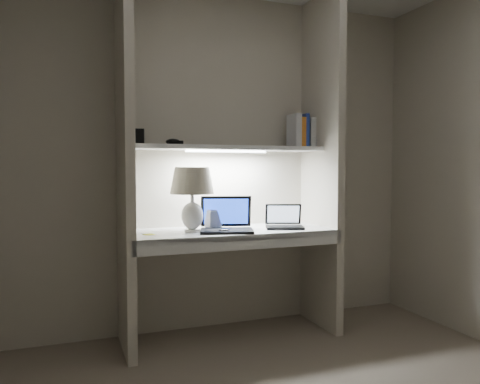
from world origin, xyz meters
name	(u,v)px	position (x,y,z in m)	size (l,w,h in m)	color
back_wall	(219,162)	(0.00, 1.50, 1.25)	(3.20, 0.01, 2.50)	#BFB5A3
alcove_panel_left	(125,161)	(-0.73, 1.23, 1.25)	(0.06, 0.55, 2.50)	#BFB5A3
alcove_panel_right	(322,162)	(0.73, 1.23, 1.25)	(0.06, 0.55, 2.50)	#BFB5A3
desk	(231,232)	(0.00, 1.23, 0.75)	(1.40, 0.55, 0.04)	white
desk_apron	(244,242)	(0.00, 0.96, 0.72)	(1.46, 0.03, 0.10)	silver
shelf	(227,148)	(0.00, 1.32, 1.35)	(1.40, 0.36, 0.03)	silver
strip_light	(227,151)	(0.00, 1.32, 1.33)	(0.60, 0.04, 0.01)	white
table_lamp	(192,188)	(-0.29, 1.21, 1.07)	(0.30, 0.30, 0.44)	white
laptop_main	(226,223)	(-0.05, 1.17, 0.82)	(0.43, 0.40, 0.24)	black
laptop_netbook	(284,222)	(0.40, 1.18, 0.81)	(0.33, 0.31, 0.17)	black
speaker	(213,219)	(-0.11, 1.30, 0.84)	(0.10, 0.07, 0.14)	silver
mouse	(224,231)	(-0.10, 1.07, 0.79)	(0.09, 0.06, 0.03)	black
cable_coil	(284,228)	(0.38, 1.15, 0.78)	(0.10, 0.10, 0.01)	black
sticky_note	(149,234)	(-0.59, 1.18, 0.77)	(0.06, 0.06, 0.00)	#F0FF35
book_row	(305,132)	(0.65, 1.34, 1.48)	(0.24, 0.17, 0.25)	silver
shelf_box	(139,137)	(-0.61, 1.43, 1.42)	(0.07, 0.05, 0.11)	black
shelf_gadget	(173,142)	(-0.39, 1.34, 1.39)	(0.11, 0.08, 0.05)	black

